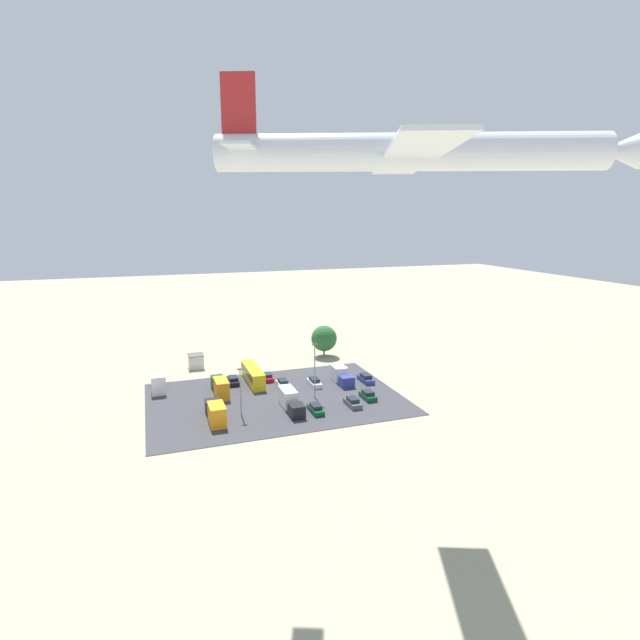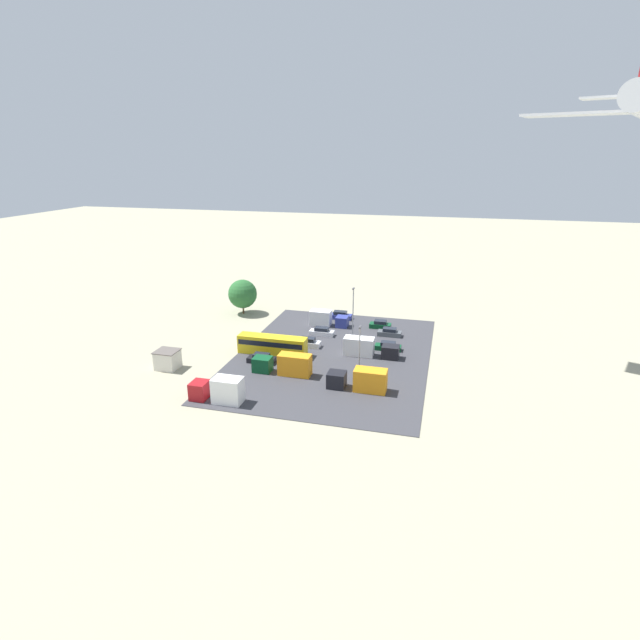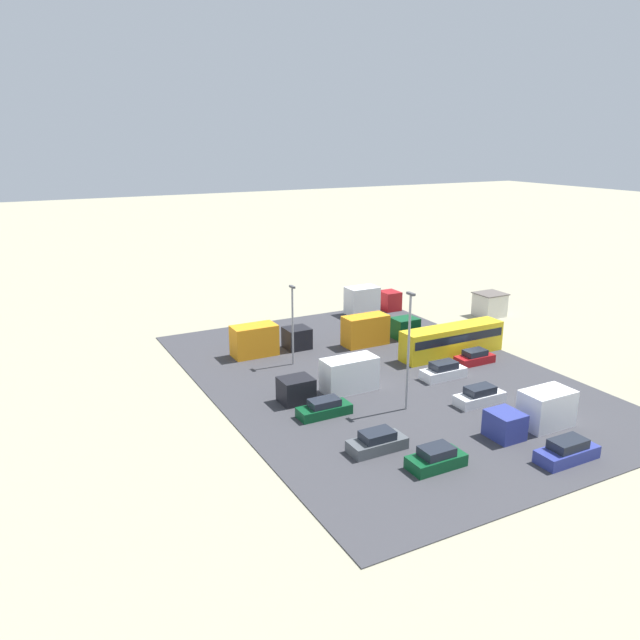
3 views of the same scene
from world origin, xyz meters
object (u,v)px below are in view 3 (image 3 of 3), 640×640
at_px(parked_car_7, 377,442).
at_px(parked_truck_2, 377,330).
at_px(parked_car_2, 475,358).
at_px(parked_truck_0, 370,301).
at_px(parked_car_1, 432,338).
at_px(parked_car_5, 436,459).
at_px(bus, 452,340).
at_px(parked_car_3, 567,451).
at_px(parked_car_6, 324,409).
at_px(parked_truck_3, 535,413).
at_px(parked_truck_1, 267,340).
at_px(parked_truck_4, 335,379).
at_px(parked_car_0, 480,396).
at_px(shed_building, 490,304).
at_px(parked_car_4, 443,371).

distance_m(parked_car_7, parked_truck_2, 24.86).
xyz_separation_m(parked_car_2, parked_truck_0, (20.93, -0.73, 1.03)).
relative_size(parked_car_1, parked_car_5, 1.10).
xyz_separation_m(bus, parked_car_3, (-21.31, 7.08, -1.03)).
distance_m(parked_car_3, parked_truck_0, 40.05).
bearing_deg(parked_car_6, parked_truck_3, 53.65).
height_order(parked_car_6, parked_car_7, parked_car_7).
bearing_deg(parked_truck_1, parked_truck_4, 4.86).
height_order(parked_truck_0, parked_truck_2, parked_truck_0).
relative_size(parked_car_1, parked_truck_4, 0.49).
relative_size(bus, parked_car_2, 2.89).
xyz_separation_m(parked_car_0, parked_car_3, (-10.42, 1.24, 0.03)).
relative_size(parked_car_5, parked_car_6, 0.91).
bearing_deg(parked_truck_2, shed_building, 97.81).
height_order(parked_truck_2, parked_truck_4, parked_truck_2).
bearing_deg(parked_car_4, parked_truck_4, -98.34).
distance_m(parked_car_1, parked_truck_0, 14.05).
bearing_deg(parked_car_1, parked_truck_2, -121.74).
height_order(parked_car_4, parked_car_6, parked_car_4).
distance_m(parked_car_5, parked_truck_3, 10.56).
height_order(parked_car_7, parked_truck_0, parked_truck_0).
distance_m(parked_car_3, parked_truck_2, 28.52).
relative_size(parked_car_0, parked_truck_4, 0.49).
height_order(parked_car_3, parked_car_7, parked_car_3).
distance_m(parked_car_0, parked_car_7, 12.64).
height_order(bus, parked_truck_2, parked_truck_2).
height_order(parked_truck_3, parked_truck_4, parked_truck_4).
bearing_deg(parked_car_7, parked_car_5, 30.08).
xyz_separation_m(parked_car_1, parked_truck_0, (13.99, -0.68, 1.01)).
bearing_deg(bus, parked_truck_3, 162.04).
xyz_separation_m(parked_car_3, parked_car_4, (16.51, -2.20, 0.00)).
height_order(parked_car_2, parked_truck_1, parked_truck_1).
bearing_deg(parked_car_4, parked_car_5, -40.29).
bearing_deg(parked_car_5, parked_car_3, -112.10).
xyz_separation_m(parked_truck_2, parked_truck_3, (-23.71, 0.68, -0.16)).
bearing_deg(parked_car_1, parked_car_7, -46.59).
height_order(parked_car_6, parked_truck_0, parked_truck_0).
bearing_deg(parked_car_6, parked_truck_2, 134.63).
distance_m(shed_building, parked_truck_2, 18.97).
xyz_separation_m(shed_building, parked_car_2, (-12.75, 13.61, -0.83)).
bearing_deg(parked_car_0, parked_car_6, 72.32).
height_order(bus, parked_truck_0, parked_truck_0).
bearing_deg(parked_car_2, parked_truck_2, -153.01).
height_order(parked_truck_0, parked_truck_4, parked_truck_0).
xyz_separation_m(shed_building, parked_car_3, (-30.98, 21.17, -0.75)).
relative_size(parked_car_7, parked_truck_3, 0.58).
relative_size(bus, parked_car_4, 2.67).
relative_size(parked_car_1, parked_car_4, 1.02).
bearing_deg(shed_building, parked_car_4, 127.34).
distance_m(bus, parked_car_7, 22.82).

